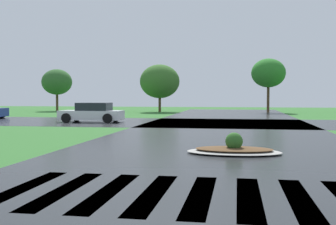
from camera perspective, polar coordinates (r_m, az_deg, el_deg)
name	(u,v)px	position (r m, az deg, el deg)	size (l,w,h in m)	color
asphalt_roadway	(216,153)	(13.68, 6.57, -5.49)	(10.67, 80.00, 0.01)	#232628
asphalt_cross_road	(227,123)	(27.97, 8.06, -1.44)	(90.00, 9.60, 0.01)	#232628
crosswalk_stripes	(200,195)	(8.03, 4.45, -11.16)	(7.65, 3.41, 0.01)	white
median_island	(234,149)	(13.58, 9.02, -4.99)	(3.03, 1.72, 0.68)	#9E9B93
car_blue_compact	(92,113)	(29.12, -10.35, -0.06)	(4.29, 2.03, 1.34)	silver
background_treeline	(255,79)	(45.21, 11.75, 4.47)	(48.31, 4.92, 5.72)	#4C3823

